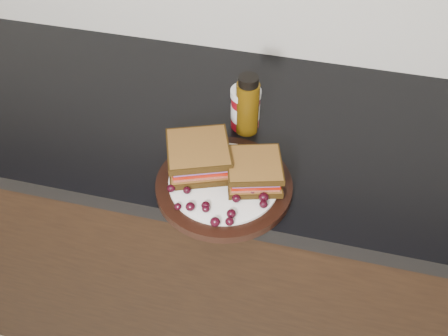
% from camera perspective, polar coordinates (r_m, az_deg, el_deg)
% --- Properties ---
extents(base_cabinets, '(3.96, 0.58, 0.86)m').
position_cam_1_polar(base_cabinets, '(1.54, -1.43, -7.73)').
color(base_cabinets, black).
rests_on(base_cabinets, ground_plane).
extents(countertop, '(3.98, 0.60, 0.04)m').
position_cam_1_polar(countertop, '(1.21, -1.81, 5.17)').
color(countertop, black).
rests_on(countertop, base_cabinets).
extents(plate, '(0.28, 0.28, 0.02)m').
position_cam_1_polar(plate, '(1.02, -0.00, -2.01)').
color(plate, black).
rests_on(plate, countertop).
extents(sandwich_left, '(0.16, 0.16, 0.06)m').
position_cam_1_polar(sandwich_left, '(1.02, -2.92, 1.32)').
color(sandwich_left, brown).
rests_on(sandwich_left, plate).
extents(sandwich_right, '(0.13, 0.13, 0.05)m').
position_cam_1_polar(sandwich_right, '(1.00, 3.47, -0.36)').
color(sandwich_right, brown).
rests_on(sandwich_right, plate).
extents(grape_0, '(0.02, 0.02, 0.02)m').
position_cam_1_polar(grape_0, '(0.99, -6.07, -2.32)').
color(grape_0, black).
rests_on(grape_0, plate).
extents(grape_1, '(0.02, 0.02, 0.01)m').
position_cam_1_polar(grape_1, '(0.99, -4.25, -2.56)').
color(grape_1, black).
rests_on(grape_1, plate).
extents(grape_2, '(0.01, 0.01, 0.01)m').
position_cam_1_polar(grape_2, '(0.96, -5.30, -4.41)').
color(grape_2, black).
rests_on(grape_2, plate).
extents(grape_3, '(0.02, 0.02, 0.02)m').
position_cam_1_polar(grape_3, '(0.96, -3.88, -4.42)').
color(grape_3, black).
rests_on(grape_3, plate).
extents(grape_4, '(0.02, 0.02, 0.02)m').
position_cam_1_polar(grape_4, '(0.96, -2.11, -4.31)').
color(grape_4, black).
rests_on(grape_4, plate).
extents(grape_5, '(0.02, 0.02, 0.01)m').
position_cam_1_polar(grape_5, '(0.95, -2.10, -4.68)').
color(grape_5, black).
rests_on(grape_5, plate).
extents(grape_6, '(0.02, 0.02, 0.02)m').
position_cam_1_polar(grape_6, '(0.93, -1.02, -6.18)').
color(grape_6, black).
rests_on(grape_6, plate).
extents(grape_7, '(0.02, 0.02, 0.02)m').
position_cam_1_polar(grape_7, '(0.93, 0.63, -6.13)').
color(grape_7, black).
rests_on(grape_7, plate).
extents(grape_8, '(0.02, 0.02, 0.02)m').
position_cam_1_polar(grape_8, '(0.94, 0.84, -5.24)').
color(grape_8, black).
rests_on(grape_8, plate).
extents(grape_9, '(0.02, 0.02, 0.02)m').
position_cam_1_polar(grape_9, '(0.97, 1.40, -3.49)').
color(grape_9, black).
rests_on(grape_9, plate).
extents(grape_10, '(0.02, 0.02, 0.02)m').
position_cam_1_polar(grape_10, '(0.96, 4.53, -4.15)').
color(grape_10, black).
rests_on(grape_10, plate).
extents(grape_11, '(0.02, 0.02, 0.02)m').
position_cam_1_polar(grape_11, '(0.98, 3.26, -2.88)').
color(grape_11, black).
rests_on(grape_11, plate).
extents(grape_12, '(0.02, 0.02, 0.02)m').
position_cam_1_polar(grape_12, '(0.97, 4.56, -3.35)').
color(grape_12, black).
rests_on(grape_12, plate).
extents(grape_13, '(0.02, 0.02, 0.02)m').
position_cam_1_polar(grape_13, '(1.00, 5.29, -1.59)').
color(grape_13, black).
rests_on(grape_13, plate).
extents(grape_14, '(0.02, 0.02, 0.01)m').
position_cam_1_polar(grape_14, '(1.02, 4.13, -0.66)').
color(grape_14, black).
rests_on(grape_14, plate).
extents(grape_15, '(0.02, 0.02, 0.02)m').
position_cam_1_polar(grape_15, '(1.01, 2.72, -0.82)').
color(grape_15, black).
rests_on(grape_15, plate).
extents(grape_16, '(0.02, 0.02, 0.02)m').
position_cam_1_polar(grape_16, '(1.05, -1.99, 1.54)').
color(grape_16, black).
rests_on(grape_16, plate).
extents(grape_17, '(0.02, 0.02, 0.02)m').
position_cam_1_polar(grape_17, '(1.04, -1.43, 0.99)').
color(grape_17, black).
rests_on(grape_17, plate).
extents(grape_18, '(0.02, 0.02, 0.02)m').
position_cam_1_polar(grape_18, '(1.04, -3.62, 0.91)').
color(grape_18, black).
rests_on(grape_18, plate).
extents(grape_19, '(0.02, 0.02, 0.02)m').
position_cam_1_polar(grape_19, '(1.03, -3.84, 0.37)').
color(grape_19, black).
rests_on(grape_19, plate).
extents(grape_20, '(0.02, 0.02, 0.02)m').
position_cam_1_polar(grape_20, '(1.01, -3.65, -0.70)').
color(grape_20, black).
rests_on(grape_20, plate).
extents(grape_21, '(0.02, 0.02, 0.01)m').
position_cam_1_polar(grape_21, '(1.01, -4.22, -1.06)').
color(grape_21, black).
rests_on(grape_21, plate).
extents(grape_22, '(0.02, 0.02, 0.02)m').
position_cam_1_polar(grape_22, '(1.04, -2.56, 0.80)').
color(grape_22, black).
rests_on(grape_22, plate).
extents(grape_23, '(0.02, 0.02, 0.02)m').
position_cam_1_polar(grape_23, '(1.04, -4.08, 0.94)').
color(grape_23, black).
rests_on(grape_23, plate).
extents(grape_24, '(0.02, 0.02, 0.02)m').
position_cam_1_polar(grape_24, '(1.03, -4.15, 0.12)').
color(grape_24, black).
rests_on(grape_24, plate).
extents(condiment_jar, '(0.08, 0.08, 0.10)m').
position_cam_1_polar(condiment_jar, '(1.14, 2.45, 6.83)').
color(condiment_jar, maroon).
rests_on(condiment_jar, countertop).
extents(oil_bottle, '(0.07, 0.07, 0.15)m').
position_cam_1_polar(oil_bottle, '(1.12, 2.70, 7.26)').
color(oil_bottle, '#493107').
rests_on(oil_bottle, countertop).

